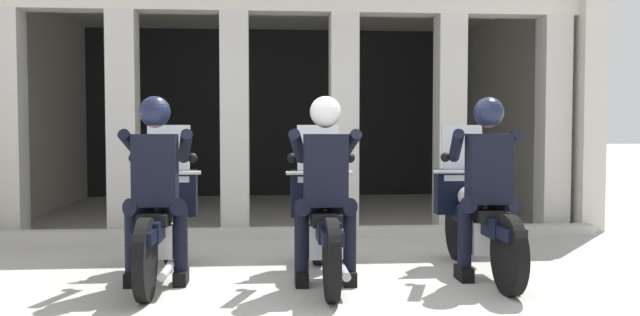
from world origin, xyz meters
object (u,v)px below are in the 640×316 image
object	(u,v)px
motorcycle_right	(477,218)
police_officer_right	(487,172)
motorcycle_center	(323,221)
police_officer_left	(156,174)
police_officer_center	(325,174)
motorcycle_left	(162,221)

from	to	relation	value
motorcycle_right	police_officer_right	xyz separation A→B (m)	(-0.00, -0.28, 0.44)
motorcycle_center	police_officer_left	bearing A→B (deg)	-172.52
police_officer_center	motorcycle_right	bearing A→B (deg)	14.87
motorcycle_left	police_officer_right	bearing A→B (deg)	-8.96
motorcycle_left	police_officer_left	distance (m)	0.52
motorcycle_left	police_officer_left	xyz separation A→B (m)	(-0.00, -0.28, 0.44)
police_officer_left	motorcycle_right	world-z (taller)	police_officer_left
police_officer_center	motorcycle_left	bearing A→B (deg)	164.93
motorcycle_left	motorcycle_right	bearing A→B (deg)	-3.24
motorcycle_left	police_officer_center	distance (m)	1.53
police_officer_right	police_officer_left	bearing A→B (deg)	-179.01
motorcycle_left	police_officer_left	world-z (taller)	police_officer_left
police_officer_left	police_officer_center	world-z (taller)	same
motorcycle_left	motorcycle_right	distance (m)	2.83
police_officer_center	police_officer_right	bearing A→B (deg)	3.68
motorcycle_center	police_officer_center	world-z (taller)	police_officer_center
motorcycle_center	motorcycle_right	xyz separation A→B (m)	(1.41, 0.07, 0.00)
police_officer_left	motorcycle_center	world-z (taller)	police_officer_left
police_officer_left	police_officer_right	bearing A→B (deg)	-3.24
police_officer_left	police_officer_right	xyz separation A→B (m)	(2.83, -0.05, 0.00)
motorcycle_left	motorcycle_right	xyz separation A→B (m)	(2.83, -0.05, 0.00)
motorcycle_center	police_officer_center	size ratio (longest dim) A/B	1.29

